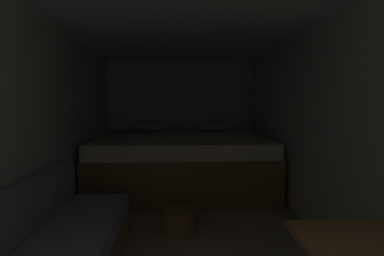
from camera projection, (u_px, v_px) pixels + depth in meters
ground_plane at (186, 246)px, 2.67m from camera, size 7.59×7.59×0.00m
wall_back at (180, 117)px, 5.39m from camera, size 2.57×0.05×1.95m
wall_left at (31, 134)px, 2.52m from camera, size 0.05×5.59×1.95m
wall_right at (333, 132)px, 2.65m from camera, size 0.05×5.59×1.95m
ceiling_slab at (186, 10)px, 2.50m from camera, size 2.57×5.59×0.05m
bed at (182, 162)px, 4.45m from camera, size 2.35×1.87×0.94m
wicker_basket at (179, 221)px, 2.94m from camera, size 0.33×0.33×0.23m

